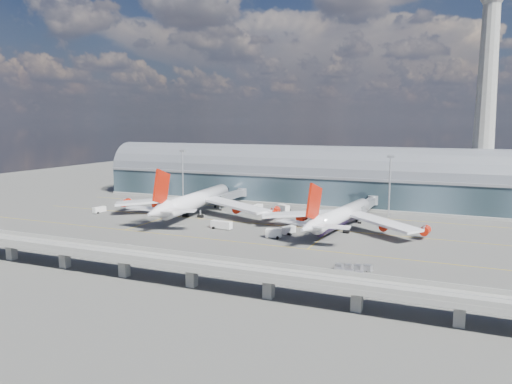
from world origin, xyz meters
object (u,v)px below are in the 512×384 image
at_px(service_truck_0, 99,210).
at_px(service_truck_1, 274,233).
at_px(floodlight_mast_left, 183,174).
at_px(service_truck_5, 284,208).
at_px(floodlight_mast_right, 390,184).
at_px(control_tower, 486,93).
at_px(cargo_train_2, 349,273).
at_px(service_truck_4, 258,208).
at_px(cargo_train_0, 122,247).
at_px(service_truck_3, 288,230).
at_px(airliner_right, 340,217).
at_px(service_truck_2, 221,225).
at_px(cargo_train_1, 354,268).
at_px(airliner_left, 194,201).

relative_size(service_truck_0, service_truck_1, 1.10).
distance_m(floodlight_mast_left, service_truck_5, 57.05).
distance_m(floodlight_mast_right, service_truck_1, 63.90).
height_order(control_tower, service_truck_0, control_tower).
xyz_separation_m(floodlight_mast_right, service_truck_0, (-117.56, -40.71, -12.31)).
bearing_deg(cargo_train_2, service_truck_4, 28.22).
distance_m(service_truck_0, cargo_train_2, 129.52).
xyz_separation_m(cargo_train_0, cargo_train_2, (71.20, 0.44, 0.20)).
distance_m(service_truck_1, cargo_train_2, 46.70).
relative_size(service_truck_3, service_truck_4, 1.07).
bearing_deg(service_truck_3, control_tower, 73.44).
relative_size(airliner_right, service_truck_3, 10.67).
relative_size(floodlight_mast_right, cargo_train_0, 3.92).
relative_size(control_tower, floodlight_mast_left, 4.01).
xyz_separation_m(service_truck_0, service_truck_4, (63.02, 28.86, 0.35)).
height_order(service_truck_2, service_truck_3, service_truck_2).
distance_m(floodlight_mast_left, service_truck_4, 48.48).
bearing_deg(control_tower, cargo_train_1, -106.17).
bearing_deg(service_truck_5, airliner_right, -96.20).
bearing_deg(floodlight_mast_right, service_truck_0, -160.90).
bearing_deg(cargo_train_0, floodlight_mast_left, 24.97).
bearing_deg(service_truck_3, service_truck_5, 135.49).
distance_m(service_truck_2, service_truck_5, 44.12).
relative_size(control_tower, service_truck_2, 12.14).
relative_size(floodlight_mast_left, service_truck_5, 3.98).
distance_m(cargo_train_0, cargo_train_2, 71.20).
bearing_deg(control_tower, floodlight_mast_right, -141.34).
relative_size(service_truck_2, cargo_train_2, 1.02).
relative_size(airliner_right, service_truck_5, 10.11).
bearing_deg(service_truck_1, service_truck_0, 66.68).
xyz_separation_m(service_truck_3, service_truck_4, (-26.83, 35.44, 0.25)).
bearing_deg(service_truck_1, airliner_right, -57.03).
height_order(floodlight_mast_right, service_truck_2, floodlight_mast_right).
xyz_separation_m(floodlight_mast_left, floodlight_mast_right, (100.00, 0.00, 0.00)).
distance_m(control_tower, floodlight_mast_right, 58.76).
relative_size(service_truck_3, cargo_train_1, 0.62).
bearing_deg(airliner_right, floodlight_mast_right, 78.17).
relative_size(cargo_train_0, cargo_train_1, 0.66).
bearing_deg(service_truck_1, service_truck_3, -32.31).
bearing_deg(airliner_right, service_truck_3, -136.02).
bearing_deg(floodlight_mast_left, service_truck_0, -113.33).
bearing_deg(floodlight_mast_left, cargo_train_2, -40.33).
relative_size(service_truck_1, service_truck_5, 0.89).
height_order(airliner_right, cargo_train_0, airliner_right).
relative_size(cargo_train_1, cargo_train_2, 1.19).
distance_m(service_truck_5, cargo_train_0, 85.25).
distance_m(control_tower, service_truck_1, 116.83).
bearing_deg(cargo_train_1, service_truck_0, 87.79).
relative_size(service_truck_4, cargo_train_2, 0.69).
distance_m(airliner_left, service_truck_0, 43.91).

